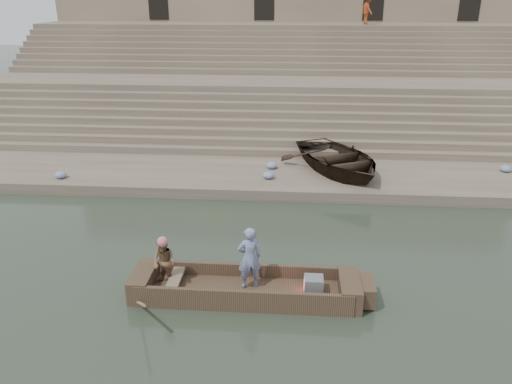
# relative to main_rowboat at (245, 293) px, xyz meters

# --- Properties ---
(ground) EXTENTS (120.00, 120.00, 0.00)m
(ground) POSITION_rel_main_rowboat_xyz_m (0.94, 0.09, -0.11)
(ground) COLOR #2A3427
(ground) RESTS_ON ground
(lower_landing) EXTENTS (32.00, 4.00, 0.40)m
(lower_landing) POSITION_rel_main_rowboat_xyz_m (0.94, 8.09, 0.09)
(lower_landing) COLOR gray
(lower_landing) RESTS_ON ground
(mid_landing) EXTENTS (32.00, 3.00, 2.80)m
(mid_landing) POSITION_rel_main_rowboat_xyz_m (0.94, 15.59, 1.29)
(mid_landing) COLOR gray
(mid_landing) RESTS_ON ground
(upper_landing) EXTENTS (32.00, 3.00, 5.20)m
(upper_landing) POSITION_rel_main_rowboat_xyz_m (0.94, 22.59, 2.49)
(upper_landing) COLOR gray
(upper_landing) RESTS_ON ground
(ghat_steps) EXTENTS (32.00, 11.00, 5.20)m
(ghat_steps) POSITION_rel_main_rowboat_xyz_m (0.94, 17.28, 1.69)
(ghat_steps) COLOR gray
(ghat_steps) RESTS_ON ground
(building_wall) EXTENTS (32.00, 5.07, 11.20)m
(building_wall) POSITION_rel_main_rowboat_xyz_m (0.95, 26.59, 5.49)
(building_wall) COLOR #9E866B
(building_wall) RESTS_ON ground
(main_rowboat) EXTENTS (5.00, 1.30, 0.22)m
(main_rowboat) POSITION_rel_main_rowboat_xyz_m (0.00, 0.00, 0.00)
(main_rowboat) COLOR brown
(main_rowboat) RESTS_ON ground
(rowboat_trim) EXTENTS (6.04, 2.63, 1.95)m
(rowboat_trim) POSITION_rel_main_rowboat_xyz_m (0.21, -0.01, 0.20)
(rowboat_trim) COLOR brown
(rowboat_trim) RESTS_ON ground
(standing_man) EXTENTS (0.68, 0.54, 1.62)m
(standing_man) POSITION_rel_main_rowboat_xyz_m (0.10, 0.13, 0.92)
(standing_man) COLOR navy
(standing_man) RESTS_ON main_rowboat
(rowing_man) EXTENTS (0.76, 0.70, 1.28)m
(rowing_man) POSITION_rel_main_rowboat_xyz_m (-2.00, 0.02, 0.75)
(rowing_man) COLOR #257040
(rowing_man) RESTS_ON main_rowboat
(television) EXTENTS (0.46, 0.42, 0.40)m
(television) POSITION_rel_main_rowboat_xyz_m (1.66, 0.00, 0.31)
(television) COLOR slate
(television) RESTS_ON main_rowboat
(beached_rowboat) EXTENTS (5.33, 5.99, 1.03)m
(beached_rowboat) POSITION_rel_main_rowboat_xyz_m (2.87, 8.48, 0.80)
(beached_rowboat) COLOR #2D2116
(beached_rowboat) RESTS_ON lower_landing
(pedestrian) EXTENTS (0.93, 1.25, 1.73)m
(pedestrian) POSITION_rel_main_rowboat_xyz_m (5.28, 21.69, 5.95)
(pedestrian) COLOR #913918
(pedestrian) RESTS_ON upper_landing
(cloth_bundles) EXTENTS (19.37, 2.49, 0.26)m
(cloth_bundles) POSITION_rel_main_rowboat_xyz_m (2.67, 8.01, 0.42)
(cloth_bundles) COLOR #3F5999
(cloth_bundles) RESTS_ON lower_landing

